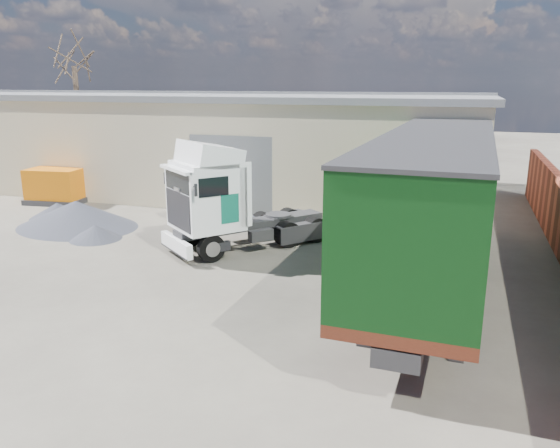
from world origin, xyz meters
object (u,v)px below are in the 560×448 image
(tractor_unit, at_px, (226,204))
(orange_skip, at_px, (56,188))
(box_trailer, at_px, (435,195))
(bare_tree, at_px, (73,52))
(panel_van, at_px, (217,194))

(tractor_unit, height_order, orange_skip, tractor_unit)
(tractor_unit, distance_m, box_trailer, 7.44)
(box_trailer, bearing_deg, orange_skip, 163.94)
(bare_tree, xyz_separation_m, tractor_unit, (18.05, -15.18, -6.24))
(panel_van, bearing_deg, orange_skip, -162.17)
(tractor_unit, xyz_separation_m, panel_van, (-2.61, 4.80, -0.73))
(box_trailer, bearing_deg, bare_tree, 148.31)
(bare_tree, relative_size, panel_van, 1.98)
(bare_tree, xyz_separation_m, panel_van, (15.44, -10.38, -6.97))
(panel_van, bearing_deg, tractor_unit, -45.65)
(panel_van, relative_size, orange_skip, 1.63)
(panel_van, bearing_deg, bare_tree, 161.93)
(tractor_unit, xyz_separation_m, box_trailer, (7.23, -1.41, 1.08))
(bare_tree, distance_m, panel_van, 19.87)
(tractor_unit, relative_size, panel_van, 1.23)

